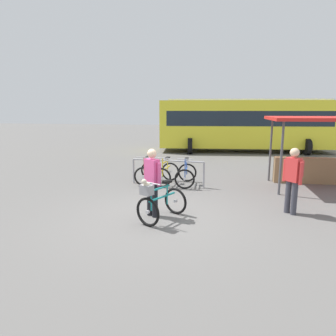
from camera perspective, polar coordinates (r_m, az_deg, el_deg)
ground_plane at (r=7.42m, az=-1.94°, el=-9.04°), size 80.00×80.00×0.00m
bike_rack_rail at (r=10.13m, az=-0.07°, el=0.22°), size 2.50×0.28×0.88m
racked_bike_red at (r=10.59m, az=-4.02°, el=-0.82°), size 0.69×1.13×0.98m
racked_bike_yellow at (r=10.38m, az=-0.37°, el=-1.03°), size 0.79×1.17×0.97m
racked_bike_blue at (r=10.22m, az=3.41°, el=-1.25°), size 0.69×1.12×0.97m
featured_bicycle at (r=6.95m, az=-1.73°, el=-6.25°), size 1.09×1.26×1.09m
person_with_featured_bike at (r=7.18m, az=-3.00°, el=-2.18°), size 0.45×0.37×1.64m
pedestrian_with_backpack at (r=7.95m, az=22.54°, el=-1.50°), size 0.47×0.47×1.64m
bus_distant at (r=18.75m, az=14.33°, el=8.34°), size 10.20×4.04×3.08m
market_stall at (r=11.04m, az=26.02°, el=3.97°), size 3.15×2.36×2.30m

